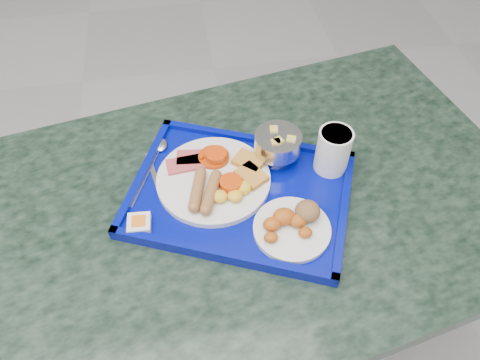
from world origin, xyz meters
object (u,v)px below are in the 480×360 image
object	(u,v)px
tray	(240,194)
bread_plate	(293,224)
fruit_bowl	(278,143)
main_plate	(216,178)
table	(259,242)
juice_cup	(333,149)

from	to	relation	value
tray	bread_plate	size ratio (longest dim) A/B	3.54
fruit_bowl	tray	bearing A→B (deg)	-138.84
main_plate	bread_plate	world-z (taller)	bread_plate
table	juice_cup	distance (m)	0.30
tray	fruit_bowl	size ratio (longest dim) A/B	5.28
bread_plate	main_plate	bearing A→B (deg)	133.18
tray	bread_plate	world-z (taller)	bread_plate
tray	juice_cup	xyz separation A→B (m)	(0.20, 0.04, 0.06)
table	bread_plate	xyz separation A→B (m)	(0.04, -0.10, 0.21)
table	fruit_bowl	xyz separation A→B (m)	(0.05, 0.09, 0.24)
table	tray	world-z (taller)	tray
bread_plate	table	bearing A→B (deg)	112.62
fruit_bowl	bread_plate	bearing A→B (deg)	-92.67
fruit_bowl	juice_cup	size ratio (longest dim) A/B	1.01
table	fruit_bowl	bearing A→B (deg)	59.76
tray	juice_cup	bearing A→B (deg)	11.00
fruit_bowl	juice_cup	xyz separation A→B (m)	(0.11, -0.04, 0.01)
table	main_plate	world-z (taller)	main_plate
tray	table	bearing A→B (deg)	-4.65
bread_plate	juice_cup	distance (m)	0.19
juice_cup	bread_plate	bearing A→B (deg)	-129.10
main_plate	fruit_bowl	bearing A→B (deg)	19.01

